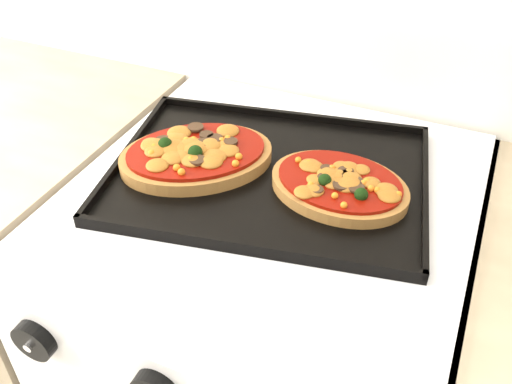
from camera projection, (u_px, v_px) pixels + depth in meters
The scene contains 6 objects.
stove at pixel (269, 371), 1.13m from camera, with size 0.60×0.60×0.91m, color silver.
control_panel at pixel (170, 379), 0.66m from camera, with size 0.60×0.02×0.09m, color silver.
knob_left at pixel (34, 341), 0.70m from camera, with size 0.06×0.06×0.02m, color black.
baking_tray at pixel (269, 172), 0.87m from camera, with size 0.47×0.35×0.02m, color black.
pizza_left at pixel (196, 154), 0.88m from camera, with size 0.24×0.17×0.03m, color olive, non-canonical shape.
pizza_right at pixel (339, 184), 0.82m from camera, with size 0.20×0.15×0.03m, color olive, non-canonical shape.
Camera 1 is at (0.27, 1.07, 1.43)m, focal length 40.00 mm.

